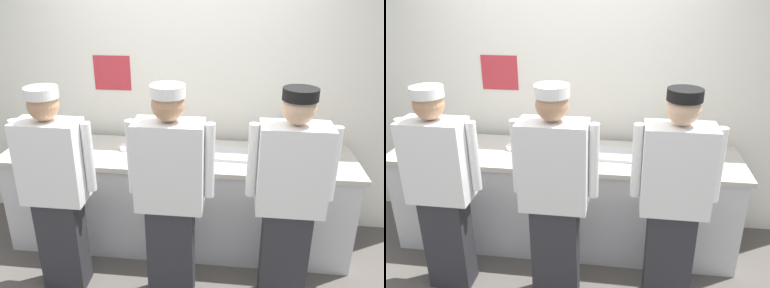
{
  "view_description": "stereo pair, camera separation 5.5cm",
  "coord_description": "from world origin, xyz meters",
  "views": [
    {
      "loc": [
        0.47,
        -2.63,
        2.24
      ],
      "look_at": [
        0.13,
        0.34,
        0.99
      ],
      "focal_mm": 36.54,
      "sensor_mm": 36.0,
      "label": 1
    },
    {
      "loc": [
        0.53,
        -2.63,
        2.24
      ],
      "look_at": [
        0.13,
        0.34,
        0.99
      ],
      "focal_mm": 36.54,
      "sensor_mm": 36.0,
      "label": 2
    }
  ],
  "objects": [
    {
      "name": "sheet_tray",
      "position": [
        0.39,
        0.38,
        0.9
      ],
      "size": [
        0.48,
        0.31,
        0.02
      ],
      "primitive_type": "cube",
      "rotation": [
        0.0,
        0.0,
        -0.05
      ],
      "color": "#B7BABF",
      "rests_on": "prep_counter"
    },
    {
      "name": "plate_stack_front",
      "position": [
        -0.86,
        0.23,
        0.91
      ],
      "size": [
        0.24,
        0.24,
        0.05
      ],
      "color": "white",
      "rests_on": "prep_counter"
    },
    {
      "name": "squeeze_bottle_secondary",
      "position": [
        0.19,
        0.17,
        0.97
      ],
      "size": [
        0.06,
        0.06,
        0.18
      ],
      "color": "orange",
      "rests_on": "prep_counter"
    },
    {
      "name": "chef_far_right",
      "position": [
        0.87,
        -0.26,
        0.88
      ],
      "size": [
        0.6,
        0.24,
        1.64
      ],
      "color": "#2D2D33",
      "rests_on": "ground"
    },
    {
      "name": "chef_center",
      "position": [
        0.05,
        -0.31,
        0.88
      ],
      "size": [
        0.6,
        0.24,
        1.65
      ],
      "color": "#2D2D33",
      "rests_on": "ground"
    },
    {
      "name": "chef_near_left",
      "position": [
        -0.79,
        -0.28,
        0.86
      ],
      "size": [
        0.59,
        0.24,
        1.61
      ],
      "color": "#2D2D33",
      "rests_on": "ground"
    },
    {
      "name": "squeeze_bottle_primary",
      "position": [
        1.13,
        0.28,
        0.98
      ],
      "size": [
        0.06,
        0.06,
        0.2
      ],
      "color": "orange",
      "rests_on": "prep_counter"
    },
    {
      "name": "ramekin_red_sauce",
      "position": [
        0.07,
        0.18,
        0.91
      ],
      "size": [
        0.08,
        0.08,
        0.04
      ],
      "color": "white",
      "rests_on": "prep_counter"
    },
    {
      "name": "ramekin_yellow_sauce",
      "position": [
        -0.15,
        0.24,
        0.91
      ],
      "size": [
        0.1,
        0.1,
        0.04
      ],
      "color": "white",
      "rests_on": "prep_counter"
    },
    {
      "name": "squeeze_bottle_spare",
      "position": [
        1.25,
        0.3,
        0.97
      ],
      "size": [
        0.06,
        0.06,
        0.18
      ],
      "color": "#E5E066",
      "rests_on": "prep_counter"
    },
    {
      "name": "chefs_knife",
      "position": [
        -1.06,
        0.44,
        0.89
      ],
      "size": [
        0.28,
        0.03,
        0.02
      ],
      "color": "#B7BABF",
      "rests_on": "prep_counter"
    },
    {
      "name": "ground_plane",
      "position": [
        0.0,
        0.0,
        0.0
      ],
      "size": [
        9.0,
        9.0,
        0.0
      ],
      "primitive_type": "plane",
      "color": "#514C47"
    },
    {
      "name": "wall_back",
      "position": [
        -0.0,
        0.84,
        1.49
      ],
      "size": [
        4.67,
        0.11,
        2.98
      ],
      "color": "silver",
      "rests_on": "ground"
    },
    {
      "name": "mixing_bowl_steel",
      "position": [
        0.88,
        0.41,
        0.95
      ],
      "size": [
        0.31,
        0.31,
        0.13
      ],
      "primitive_type": "cylinder",
      "color": "#B7BABF",
      "rests_on": "prep_counter"
    },
    {
      "name": "prep_counter",
      "position": [
        0.0,
        0.37,
        0.45
      ],
      "size": [
        2.98,
        0.69,
        0.89
      ],
      "color": "silver",
      "rests_on": "ground"
    },
    {
      "name": "ramekin_green_sauce",
      "position": [
        0.02,
        0.43,
        0.91
      ],
      "size": [
        0.09,
        0.09,
        0.04
      ],
      "color": "white",
      "rests_on": "prep_counter"
    },
    {
      "name": "ramekin_orange_sauce",
      "position": [
        -0.46,
        0.4,
        0.91
      ],
      "size": [
        0.11,
        0.11,
        0.04
      ],
      "color": "white",
      "rests_on": "prep_counter"
    }
  ]
}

